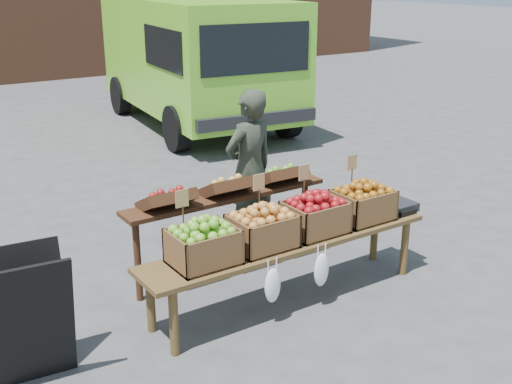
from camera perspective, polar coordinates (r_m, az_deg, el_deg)
ground at (r=6.10m, az=12.17°, el=-7.78°), size 80.00×80.00×0.00m
delivery_van at (r=11.79m, az=-5.33°, el=11.33°), size 2.88×5.26×2.25m
vendor at (r=6.48m, az=-0.57°, el=2.06°), size 0.64×0.47×1.63m
chalkboard_sign at (r=4.71m, az=-19.99°, el=-10.50°), size 0.67×0.41×0.97m
back_table at (r=5.90m, az=-2.56°, el=-2.75°), size 2.10×0.44×1.04m
display_bench at (r=5.54m, az=2.91°, el=-6.95°), size 2.70×0.56×0.57m
crate_golden_apples at (r=4.95m, az=-4.71°, el=-4.87°), size 0.50×0.40×0.28m
crate_russet_pears at (r=5.22m, az=0.57°, el=-3.51°), size 0.50×0.40×0.28m
crate_red_apples at (r=5.52m, az=5.28°, el=-2.26°), size 0.50×0.40×0.28m
crate_green_apples at (r=5.87m, az=9.45°, el=-1.14°), size 0.50×0.40×0.28m
weighing_scale at (r=6.19m, az=12.28°, el=-1.23°), size 0.34×0.30×0.08m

